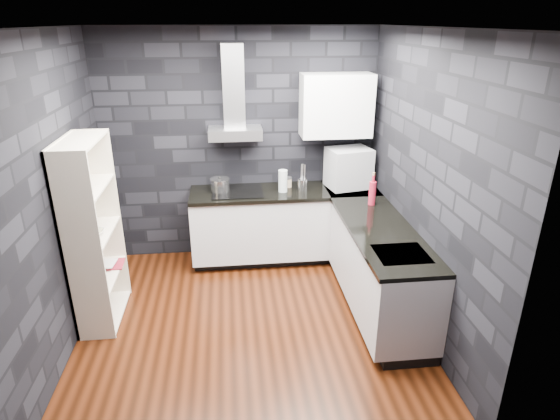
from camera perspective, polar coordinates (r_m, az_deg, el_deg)
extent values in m
plane|color=#3A1709|center=(4.71, -3.73, -13.63)|extent=(3.20, 3.20, 0.00)
plane|color=silver|center=(3.82, -4.80, 21.33)|extent=(3.20, 3.20, 0.00)
cube|color=black|center=(5.62, -4.94, 7.68)|extent=(3.20, 0.05, 2.70)
cube|color=black|center=(2.61, -2.58, -10.44)|extent=(3.20, 0.05, 2.70)
cube|color=black|center=(4.33, -26.20, 0.93)|extent=(0.05, 3.20, 2.70)
cube|color=black|center=(4.43, 17.32, 2.70)|extent=(0.05, 3.20, 2.70)
cube|color=black|center=(5.86, 0.48, -5.27)|extent=(2.18, 0.50, 0.10)
cube|color=black|center=(4.98, 12.08, -11.21)|extent=(0.50, 1.78, 0.10)
cube|color=silver|center=(5.63, 0.55, -1.57)|extent=(2.20, 0.60, 0.76)
cube|color=silver|center=(4.75, 12.04, -6.92)|extent=(0.60, 1.80, 0.76)
cube|color=black|center=(5.48, 0.58, 2.21)|extent=(2.20, 0.62, 0.04)
cube|color=black|center=(4.57, 12.31, -2.55)|extent=(0.62, 1.80, 0.04)
cube|color=black|center=(5.63, 8.67, 2.54)|extent=(0.62, 0.62, 0.04)
cube|color=silver|center=(5.38, -5.48, 9.31)|extent=(0.60, 0.34, 0.12)
cube|color=silver|center=(5.36, -5.70, 14.79)|extent=(0.24, 0.20, 0.90)
cube|color=white|center=(5.46, 6.86, 12.54)|extent=(0.80, 0.35, 0.70)
cube|color=black|center=(5.44, -5.20, 2.28)|extent=(0.58, 0.50, 0.01)
cube|color=silver|center=(4.15, 14.58, -5.23)|extent=(0.44, 0.40, 0.01)
cylinder|color=silver|center=(5.46, -7.33, 3.02)|extent=(0.27, 0.27, 0.13)
cylinder|color=silver|center=(5.39, 0.35, 3.56)|extent=(0.13, 0.13, 0.26)
cylinder|color=tan|center=(5.57, 1.00, 3.34)|extent=(0.11, 0.11, 0.10)
cylinder|color=silver|center=(5.45, 2.76, 3.08)|extent=(0.12, 0.12, 0.14)
cube|color=#AAABB1|center=(5.59, 8.34, 5.04)|extent=(0.55, 0.46, 0.48)
cylinder|color=maroon|center=(5.10, 11.18, 2.02)|extent=(0.08, 0.08, 0.26)
cube|color=beige|center=(4.70, -21.78, -2.70)|extent=(0.49, 0.85, 1.80)
imported|color=silver|center=(4.61, -22.10, -2.72)|extent=(0.27, 0.27, 0.06)
imported|color=maroon|center=(5.00, -20.70, -5.20)|extent=(0.18, 0.03, 0.25)
imported|color=#B2B2B2|center=(4.97, -21.18, -5.19)|extent=(0.15, 0.03, 0.20)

